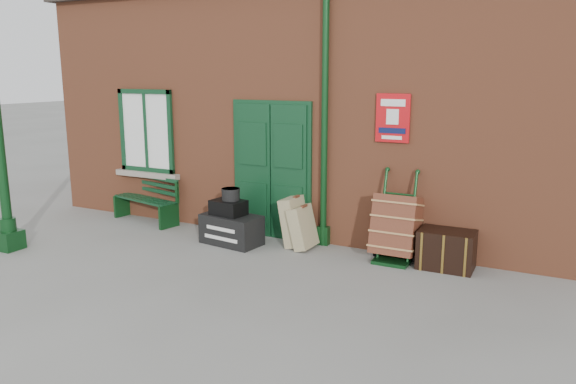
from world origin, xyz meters
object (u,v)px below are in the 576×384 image
Objects in this scene: houdini_trunk at (232,229)px; porter_trolley at (396,227)px; bench at (148,198)px; dark_trunk at (446,250)px.

porter_trolley is at bearing 16.44° from houdini_trunk.
bench is 5.44m from dark_trunk.
porter_trolley is at bearing 10.97° from bench.
porter_trolley is (2.57, 0.41, 0.27)m from houdini_trunk.
houdini_trunk is at bearing -170.83° from porter_trolley.
porter_trolley is (4.70, -0.10, 0.07)m from bench.
porter_trolley reaches higher than bench.
houdini_trunk is 0.73× the size of porter_trolley.
bench is at bearing 174.23° from houdini_trunk.
dark_trunk is at bearing 10.97° from bench.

